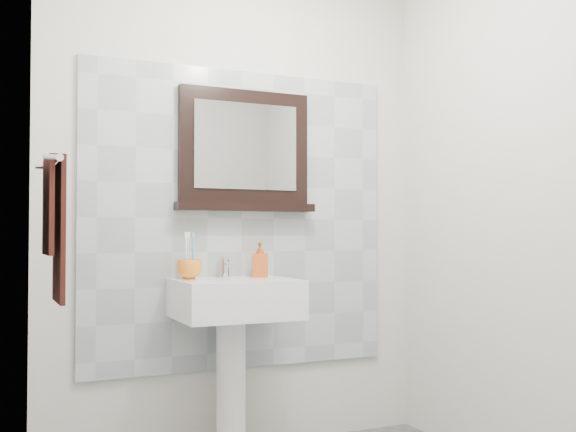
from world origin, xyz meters
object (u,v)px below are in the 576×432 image
Objects in this scene: hand_towel at (55,218)px; pedestal_sink at (234,318)px; framed_mirror at (245,154)px; soap_dispenser at (260,259)px; toothbrush_cup at (189,269)px.

pedestal_sink is at bearing 19.14° from hand_towel.
pedestal_sink is at bearing -122.96° from framed_mirror.
pedestal_sink is 0.83m from framed_mirror.
framed_mirror is (-0.05, 0.08, 0.53)m from soap_dispenser.
soap_dispenser is 0.31× the size of hand_towel.
soap_dispenser is 1.09m from hand_towel.
framed_mirror reaches higher than soap_dispenser.
toothbrush_cup is at bearing 151.70° from pedestal_sink.
pedestal_sink is 8.31× the size of toothbrush_cup.
framed_mirror is at bearing 26.53° from hand_towel.
soap_dispenser is at bearing 21.52° from hand_towel.
framed_mirror reaches higher than hand_towel.
pedestal_sink is at bearing -28.30° from toothbrush_cup.
toothbrush_cup is at bearing -164.74° from framed_mirror.
framed_mirror is at bearing 57.04° from pedestal_sink.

